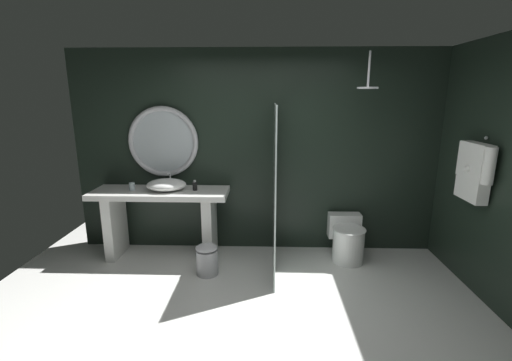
{
  "coord_description": "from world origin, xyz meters",
  "views": [
    {
      "loc": [
        0.11,
        -2.62,
        2.02
      ],
      "look_at": [
        -0.0,
        0.85,
        1.18
      ],
      "focal_mm": 24.55,
      "sensor_mm": 36.0,
      "label": 1
    }
  ],
  "objects_px": {
    "hanging_bathrobe": "(474,170)",
    "waste_bin": "(207,259)",
    "tumbler_cup": "(132,186)",
    "soap_dispenser": "(195,186)",
    "round_wall_mirror": "(163,142)",
    "vessel_sink": "(166,185)",
    "toilet": "(347,239)",
    "rain_shower_head": "(368,85)"
  },
  "relations": [
    {
      "from": "hanging_bathrobe",
      "to": "waste_bin",
      "type": "xyz_separation_m",
      "value": [
        -2.79,
        0.15,
        -1.11
      ]
    },
    {
      "from": "tumbler_cup",
      "to": "soap_dispenser",
      "type": "distance_m",
      "value": 0.79
    },
    {
      "from": "round_wall_mirror",
      "to": "hanging_bathrobe",
      "type": "bearing_deg",
      "value": -14.58
    },
    {
      "from": "vessel_sink",
      "to": "round_wall_mirror",
      "type": "height_order",
      "value": "round_wall_mirror"
    },
    {
      "from": "tumbler_cup",
      "to": "soap_dispenser",
      "type": "relative_size",
      "value": 0.76
    },
    {
      "from": "soap_dispenser",
      "to": "hanging_bathrobe",
      "type": "height_order",
      "value": "hanging_bathrobe"
    },
    {
      "from": "toilet",
      "to": "rain_shower_head",
      "type": "bearing_deg",
      "value": -50.7
    },
    {
      "from": "toilet",
      "to": "waste_bin",
      "type": "relative_size",
      "value": 1.62
    },
    {
      "from": "vessel_sink",
      "to": "waste_bin",
      "type": "height_order",
      "value": "vessel_sink"
    },
    {
      "from": "round_wall_mirror",
      "to": "waste_bin",
      "type": "distance_m",
      "value": 1.6
    },
    {
      "from": "vessel_sink",
      "to": "hanging_bathrobe",
      "type": "relative_size",
      "value": 0.74
    },
    {
      "from": "vessel_sink",
      "to": "waste_bin",
      "type": "xyz_separation_m",
      "value": [
        0.57,
        -0.49,
        -0.76
      ]
    },
    {
      "from": "toilet",
      "to": "round_wall_mirror",
      "type": "bearing_deg",
      "value": 172.89
    },
    {
      "from": "toilet",
      "to": "hanging_bathrobe",
      "type": "bearing_deg",
      "value": -28.97
    },
    {
      "from": "waste_bin",
      "to": "round_wall_mirror",
      "type": "bearing_deg",
      "value": 131.22
    },
    {
      "from": "soap_dispenser",
      "to": "rain_shower_head",
      "type": "relative_size",
      "value": 0.32
    },
    {
      "from": "round_wall_mirror",
      "to": "rain_shower_head",
      "type": "distance_m",
      "value": 2.57
    },
    {
      "from": "tumbler_cup",
      "to": "hanging_bathrobe",
      "type": "bearing_deg",
      "value": -9.4
    },
    {
      "from": "vessel_sink",
      "to": "waste_bin",
      "type": "bearing_deg",
      "value": -40.59
    },
    {
      "from": "tumbler_cup",
      "to": "toilet",
      "type": "xyz_separation_m",
      "value": [
        2.7,
        -0.03,
        -0.66
      ]
    },
    {
      "from": "tumbler_cup",
      "to": "hanging_bathrobe",
      "type": "xyz_separation_m",
      "value": [
        3.79,
        -0.63,
        0.37
      ]
    },
    {
      "from": "tumbler_cup",
      "to": "rain_shower_head",
      "type": "bearing_deg",
      "value": -2.74
    },
    {
      "from": "soap_dispenser",
      "to": "vessel_sink",
      "type": "bearing_deg",
      "value": -177.84
    },
    {
      "from": "rain_shower_head",
      "to": "hanging_bathrobe",
      "type": "relative_size",
      "value": 0.61
    },
    {
      "from": "vessel_sink",
      "to": "toilet",
      "type": "height_order",
      "value": "vessel_sink"
    },
    {
      "from": "round_wall_mirror",
      "to": "toilet",
      "type": "height_order",
      "value": "round_wall_mirror"
    },
    {
      "from": "tumbler_cup",
      "to": "toilet",
      "type": "distance_m",
      "value": 2.78
    },
    {
      "from": "waste_bin",
      "to": "tumbler_cup",
      "type": "bearing_deg",
      "value": 154.63
    },
    {
      "from": "soap_dispenser",
      "to": "rain_shower_head",
      "type": "xyz_separation_m",
      "value": [
        2.0,
        -0.16,
        1.21
      ]
    },
    {
      "from": "rain_shower_head",
      "to": "hanging_bathrobe",
      "type": "xyz_separation_m",
      "value": [
        1.0,
        -0.49,
        -0.85
      ]
    },
    {
      "from": "round_wall_mirror",
      "to": "hanging_bathrobe",
      "type": "height_order",
      "value": "round_wall_mirror"
    },
    {
      "from": "tumbler_cup",
      "to": "waste_bin",
      "type": "relative_size",
      "value": 0.27
    },
    {
      "from": "tumbler_cup",
      "to": "rain_shower_head",
      "type": "xyz_separation_m",
      "value": [
        2.79,
        -0.13,
        1.22
      ]
    },
    {
      "from": "hanging_bathrobe",
      "to": "waste_bin",
      "type": "bearing_deg",
      "value": 176.86
    },
    {
      "from": "tumbler_cup",
      "to": "round_wall_mirror",
      "type": "xyz_separation_m",
      "value": [
        0.35,
        0.27,
        0.53
      ]
    },
    {
      "from": "soap_dispenser",
      "to": "waste_bin",
      "type": "xyz_separation_m",
      "value": [
        0.21,
        -0.5,
        -0.75
      ]
    },
    {
      "from": "round_wall_mirror",
      "to": "waste_bin",
      "type": "height_order",
      "value": "round_wall_mirror"
    },
    {
      "from": "round_wall_mirror",
      "to": "rain_shower_head",
      "type": "xyz_separation_m",
      "value": [
        2.44,
        -0.4,
        0.69
      ]
    },
    {
      "from": "vessel_sink",
      "to": "hanging_bathrobe",
      "type": "xyz_separation_m",
      "value": [
        3.35,
        -0.64,
        0.35
      ]
    },
    {
      "from": "tumbler_cup",
      "to": "waste_bin",
      "type": "xyz_separation_m",
      "value": [
        1.0,
        -0.47,
        -0.74
      ]
    },
    {
      "from": "hanging_bathrobe",
      "to": "toilet",
      "type": "xyz_separation_m",
      "value": [
        -1.08,
        0.6,
        -1.03
      ]
    },
    {
      "from": "rain_shower_head",
      "to": "toilet",
      "type": "distance_m",
      "value": 1.88
    }
  ]
}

